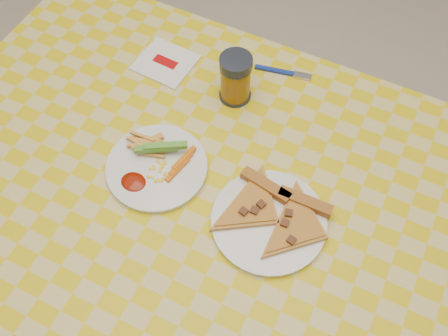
{
  "coord_description": "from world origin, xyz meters",
  "views": [
    {
      "loc": [
        0.27,
        -0.44,
        1.66
      ],
      "look_at": [
        0.03,
        0.04,
        0.78
      ],
      "focal_mm": 40.0,
      "sensor_mm": 36.0,
      "label": 1
    }
  ],
  "objects": [
    {
      "name": "ground",
      "position": [
        0.0,
        0.0,
        0.0
      ],
      "size": [
        8.0,
        8.0,
        0.0
      ],
      "primitive_type": "plane",
      "color": "beige",
      "rests_on": "ground"
    },
    {
      "name": "table",
      "position": [
        0.0,
        0.0,
        0.68
      ],
      "size": [
        1.28,
        0.88,
        0.76
      ],
      "color": "silver",
      "rests_on": "ground"
    },
    {
      "name": "drink_glass",
      "position": [
        -0.04,
        0.24,
        0.82
      ],
      "size": [
        0.08,
        0.08,
        0.12
      ],
      "color": "black",
      "rests_on": "table"
    },
    {
      "name": "fries_veggies",
      "position": [
        -0.11,
        -0.0,
        0.78
      ],
      "size": [
        0.16,
        0.15,
        0.04
      ],
      "color": "#E69C49",
      "rests_on": "plate_left"
    },
    {
      "name": "pizza_slices",
      "position": [
        0.17,
        -0.01,
        0.78
      ],
      "size": [
        0.25,
        0.23,
        0.02
      ],
      "color": "#BC7C3A",
      "rests_on": "plate_right"
    },
    {
      "name": "napkin",
      "position": [
        -0.23,
        0.26,
        0.76
      ],
      "size": [
        0.14,
        0.13,
        0.01
      ],
      "rotation": [
        0.0,
        0.0,
        -0.06
      ],
      "color": "white",
      "rests_on": "table"
    },
    {
      "name": "fork",
      "position": [
        0.04,
        0.35,
        0.76
      ],
      "size": [
        0.14,
        0.04,
        0.01
      ],
      "rotation": [
        0.0,
        0.0,
        0.2
      ],
      "color": "navy",
      "rests_on": "table"
    },
    {
      "name": "plate_right",
      "position": [
        0.17,
        -0.03,
        0.76
      ],
      "size": [
        0.23,
        0.23,
        0.01
      ],
      "primitive_type": "cylinder",
      "rotation": [
        0.0,
        0.0,
        -0.03
      ],
      "color": "silver",
      "rests_on": "table"
    },
    {
      "name": "plate_left",
      "position": [
        -0.1,
        -0.01,
        0.76
      ],
      "size": [
        0.25,
        0.25,
        0.01
      ],
      "primitive_type": "cylinder",
      "rotation": [
        0.0,
        0.0,
        0.23
      ],
      "color": "silver",
      "rests_on": "table"
    }
  ]
}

